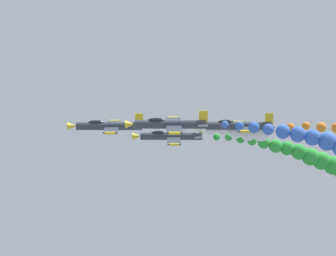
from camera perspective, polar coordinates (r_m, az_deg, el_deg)
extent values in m
cylinder|color=#333842|center=(106.63, -4.34, 0.14)|extent=(1.35, 9.00, 1.35)
cone|color=yellow|center=(107.08, -7.06, 0.14)|extent=(1.28, 1.20, 1.28)
cube|color=#333842|center=(106.62, -4.12, 0.09)|extent=(8.93, 1.90, 2.58)
cylinder|color=yellow|center=(102.11, -4.28, -0.38)|extent=(0.44, 1.40, 0.44)
cylinder|color=yellow|center=(111.14, -3.98, 0.51)|extent=(0.44, 1.40, 0.44)
cube|color=#333842|center=(106.43, -2.19, 0.16)|extent=(3.71, 1.20, 1.17)
cube|color=yellow|center=(106.27, -2.13, 0.65)|extent=(0.55, 1.10, 1.58)
ellipsoid|color=black|center=(106.67, -5.30, 0.40)|extent=(0.96, 2.20, 0.89)
sphere|color=white|center=(106.28, -0.70, 0.15)|extent=(0.92, 0.92, 0.92)
sphere|color=white|center=(106.45, 0.26, 0.06)|extent=(1.24, 1.24, 1.24)
sphere|color=white|center=(106.45, 1.21, 0.08)|extent=(1.43, 1.43, 1.43)
sphere|color=white|center=(106.81, 2.15, 0.02)|extent=(1.57, 1.57, 1.57)
sphere|color=white|center=(106.75, 3.11, -0.09)|extent=(1.63, 1.63, 1.63)
sphere|color=white|center=(107.17, 4.04, -0.02)|extent=(1.92, 1.92, 1.92)
sphere|color=white|center=(107.47, 4.97, -0.23)|extent=(2.06, 2.06, 2.06)
sphere|color=white|center=(107.86, 5.90, -0.30)|extent=(2.39, 2.39, 2.39)
sphere|color=white|center=(108.08, 6.83, -0.32)|extent=(2.52, 2.52, 2.52)
cylinder|color=#333842|center=(97.43, 0.19, 0.27)|extent=(1.37, 9.00, 1.37)
cone|color=yellow|center=(97.49, -2.80, 0.27)|extent=(1.31, 1.20, 1.31)
cube|color=#333842|center=(97.45, 0.43, 0.21)|extent=(8.85, 1.90, 2.88)
cylinder|color=yellow|center=(92.96, 0.48, -0.39)|extent=(0.45, 1.40, 0.45)
cylinder|color=yellow|center=(101.96, 0.38, 0.75)|extent=(0.45, 1.40, 0.45)
cube|color=#333842|center=(97.55, 2.54, 0.29)|extent=(3.69, 1.20, 1.29)
cube|color=yellow|center=(97.37, 2.61, 0.82)|extent=(0.60, 1.10, 1.57)
ellipsoid|color=black|center=(97.32, -0.86, 0.55)|extent=(0.97, 2.20, 0.90)
sphere|color=blue|center=(97.89, 4.18, 0.25)|extent=(0.96, 0.96, 0.96)
sphere|color=blue|center=(97.73, 5.26, 0.17)|extent=(1.09, 1.09, 1.09)
sphere|color=blue|center=(98.07, 6.30, 0.05)|extent=(1.44, 1.44, 1.44)
sphere|color=blue|center=(98.18, 7.36, -0.10)|extent=(1.45, 1.45, 1.45)
sphere|color=blue|center=(98.27, 8.42, -0.26)|extent=(1.84, 1.84, 1.84)
sphere|color=blue|center=(98.29, 9.49, -0.46)|extent=(1.99, 1.99, 1.99)
sphere|color=blue|center=(98.52, 10.54, -0.68)|extent=(2.07, 2.07, 2.07)
sphere|color=blue|center=(98.78, 11.59, -0.96)|extent=(2.37, 2.37, 2.37)
cylinder|color=#333842|center=(114.47, 0.22, -0.61)|extent=(1.38, 9.00, 1.38)
cone|color=yellow|center=(114.51, -2.34, -0.61)|extent=(1.31, 1.20, 1.31)
cube|color=#333842|center=(114.50, 0.42, -0.66)|extent=(8.82, 1.90, 2.98)
cylinder|color=yellow|center=(110.03, 0.46, -1.22)|extent=(0.45, 1.40, 0.45)
cylinder|color=yellow|center=(118.97, 0.38, -0.14)|extent=(0.45, 1.40, 0.45)
cube|color=#333842|center=(114.58, 2.22, -0.59)|extent=(3.67, 1.20, 1.33)
cube|color=yellow|center=(114.38, 2.27, -0.14)|extent=(0.62, 1.10, 1.57)
ellipsoid|color=black|center=(114.34, -0.69, -0.37)|extent=(0.98, 2.20, 0.91)
sphere|color=green|center=(114.89, 3.58, -0.66)|extent=(1.03, 1.03, 1.03)
sphere|color=green|center=(115.03, 4.46, -0.68)|extent=(1.10, 1.10, 1.10)
sphere|color=green|center=(115.07, 5.33, -0.79)|extent=(1.33, 1.33, 1.33)
sphere|color=green|center=(115.61, 6.18, -0.92)|extent=(1.43, 1.43, 1.43)
sphere|color=green|center=(115.86, 7.04, -1.08)|extent=(1.80, 1.80, 1.80)
sphere|color=green|center=(116.17, 7.89, -1.32)|extent=(2.00, 2.00, 2.00)
sphere|color=green|center=(116.71, 8.73, -1.47)|extent=(2.12, 2.12, 2.12)
sphere|color=green|center=(117.01, 9.57, -1.74)|extent=(2.38, 2.38, 2.38)
sphere|color=green|center=(117.56, 10.40, -2.08)|extent=(2.63, 2.63, 2.63)
sphere|color=green|center=(118.37, 11.19, -2.37)|extent=(2.73, 2.73, 2.73)
sphere|color=green|center=(119.01, 11.99, -2.69)|extent=(2.85, 2.85, 2.85)
cylinder|color=#333842|center=(106.31, 5.22, 0.16)|extent=(1.32, 9.00, 1.32)
cone|color=yellow|center=(105.91, 2.47, 0.16)|extent=(1.25, 1.20, 1.25)
cube|color=#333842|center=(106.36, 5.43, 0.11)|extent=(9.01, 1.90, 2.24)
cylinder|color=yellow|center=(101.84, 5.70, -0.26)|extent=(0.43, 1.40, 0.43)
cylinder|color=yellow|center=(110.89, 5.18, 0.44)|extent=(0.43, 1.40, 0.43)
cube|color=#333842|center=(106.78, 7.35, 0.18)|extent=(3.74, 1.20, 1.03)
cube|color=yellow|center=(106.67, 7.42, 0.67)|extent=(0.50, 1.10, 1.59)
ellipsoid|color=black|center=(106.07, 4.26, 0.43)|extent=(0.94, 2.20, 0.86)
sphere|color=orange|center=(107.35, 8.96, 0.08)|extent=(1.06, 1.06, 1.06)
sphere|color=orange|center=(107.33, 10.08, 0.16)|extent=(1.11, 1.11, 1.11)
sphere|color=orange|center=(107.55, 11.17, 0.06)|extent=(1.36, 1.36, 1.36)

